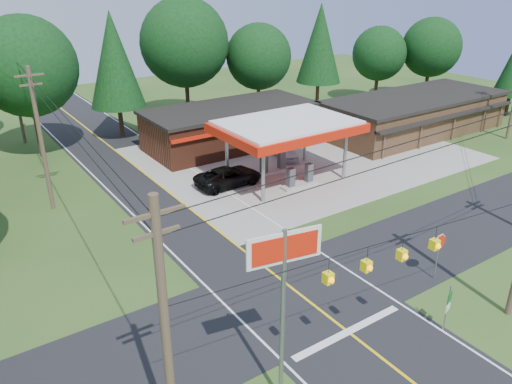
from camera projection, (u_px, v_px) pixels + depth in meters
ground at (300, 294)px, 26.04m from camera, size 120.00×120.00×0.00m
main_highway at (300, 294)px, 26.03m from camera, size 8.00×120.00×0.02m
cross_road at (300, 294)px, 26.03m from camera, size 70.00×7.00×0.02m
lane_center_yellow at (300, 294)px, 26.03m from camera, size 0.15×110.00×0.00m
gas_canopy at (287, 129)px, 38.77m from camera, size 10.60×7.40×4.88m
convenience_store at (231, 126)px, 47.78m from camera, size 16.40×7.55×3.80m
strip_building at (414, 114)px, 51.74m from camera, size 20.40×8.75×3.80m
utility_pole_near_left at (166, 337)px, 15.26m from camera, size 1.80×0.30×10.00m
utility_pole_far_left at (41, 138)px, 33.42m from camera, size 1.80×0.30×10.00m
utility_pole_north at (16, 95)px, 47.23m from camera, size 0.30×0.30×9.50m
overhead_beacons at (386, 244)px, 18.47m from camera, size 17.04×2.04×1.03m
treeline_backdrop at (130, 76)px, 41.57m from camera, size 70.27×51.59×13.30m
suv_car at (229, 177)px, 39.01m from camera, size 5.44×5.44×1.50m
sedan_car at (285, 151)px, 44.80m from camera, size 4.76×4.76×1.29m
big_stop_sign at (284, 277)px, 17.37m from camera, size 2.78×0.61×7.57m
octagonal_stop_sign at (439, 246)px, 26.51m from camera, size 0.96×0.10×2.79m
route_sign_post at (448, 304)px, 22.84m from camera, size 0.49×0.17×2.47m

